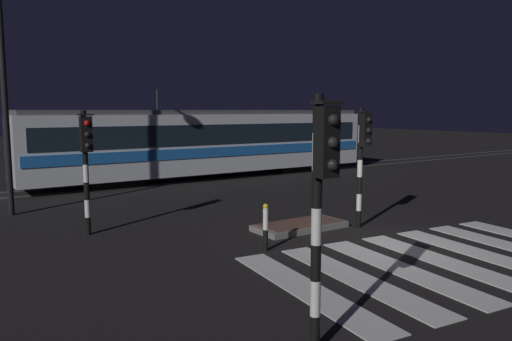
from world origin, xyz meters
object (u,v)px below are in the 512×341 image
at_px(traffic_light_corner_near_left, 322,186).
at_px(street_lamp_trackside_left, 3,57).
at_px(bollard_island_edge, 266,227).
at_px(traffic_light_median_centre, 363,149).
at_px(traffic_light_corner_far_left, 86,154).
at_px(tram, 209,142).

distance_m(traffic_light_corner_near_left, street_lamp_trackside_left, 12.18).
bearing_deg(traffic_light_corner_near_left, bollard_island_edge, 63.36).
bearing_deg(street_lamp_trackside_left, traffic_light_corner_near_left, -79.78).
bearing_deg(traffic_light_median_centre, traffic_light_corner_near_left, -140.33).
relative_size(traffic_light_corner_far_left, traffic_light_median_centre, 0.98).
xyz_separation_m(street_lamp_trackside_left, bollard_island_edge, (4.29, -7.39, -4.24)).
relative_size(street_lamp_trackside_left, bollard_island_edge, 6.87).
bearing_deg(traffic_light_corner_far_left, bollard_island_edge, -51.37).
relative_size(traffic_light_corner_far_left, tram, 0.18).
bearing_deg(bollard_island_edge, traffic_light_corner_far_left, 128.63).
xyz_separation_m(traffic_light_corner_far_left, bollard_island_edge, (2.98, -3.73, -1.57)).
height_order(traffic_light_corner_far_left, traffic_light_corner_near_left, traffic_light_corner_near_left).
height_order(traffic_light_corner_near_left, bollard_island_edge, traffic_light_corner_near_left).
relative_size(traffic_light_median_centre, street_lamp_trackside_left, 0.43).
height_order(traffic_light_median_centre, tram, tram).
bearing_deg(traffic_light_median_centre, street_lamp_trackside_left, 137.73).
distance_m(traffic_light_median_centre, street_lamp_trackside_left, 10.80).
height_order(traffic_light_corner_near_left, tram, tram).
xyz_separation_m(traffic_light_corner_near_left, street_lamp_trackside_left, (-2.11, 11.72, 2.53)).
relative_size(traffic_light_corner_near_left, tram, 0.20).
xyz_separation_m(traffic_light_median_centre, bollard_island_edge, (-3.46, -0.34, -1.62)).
height_order(traffic_light_corner_far_left, bollard_island_edge, traffic_light_corner_far_left).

